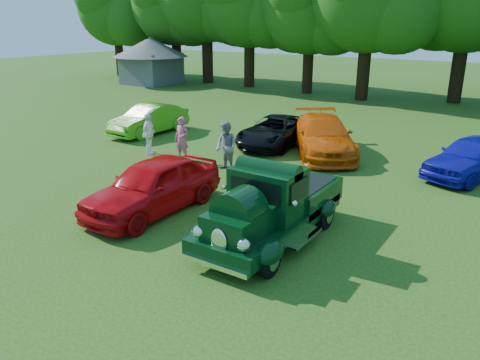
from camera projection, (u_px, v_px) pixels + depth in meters
The scene contains 11 objects.
ground at pixel (208, 223), 12.92m from camera, with size 120.00×120.00×0.00m, color #204510.
hero_pickup at pixel (272, 208), 11.74m from camera, with size 2.32×4.99×1.95m.
red_convertible at pixel (153, 185), 13.49m from camera, with size 1.85×4.59×1.56m, color red.
back_car_lime at pixel (149, 119), 22.80m from camera, with size 1.49×4.28×1.41m, color #41A415.
back_car_black at pixel (275, 131), 20.71m from camera, with size 2.13×4.62×1.28m, color black.
back_car_orange at pixel (323, 136), 19.30m from camera, with size 2.17×5.34×1.55m, color #D65107.
back_car_blue at pixel (472, 157), 16.47m from camera, with size 1.73×4.29×1.46m, color #0E0E9E.
spectator_pink at pixel (182, 139), 18.44m from camera, with size 0.63×0.41×1.73m, color #CB5381.
spectator_grey at pixel (226, 147), 17.05m from camera, with size 0.89×0.69×1.83m, color gray.
spectator_white at pixel (149, 134), 19.24m from camera, with size 1.00×0.42×1.71m, color white.
gazebo at pixel (151, 55), 40.17m from camera, with size 6.40×6.40×3.90m.
Camera 1 is at (7.24, -9.40, 5.31)m, focal length 35.00 mm.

